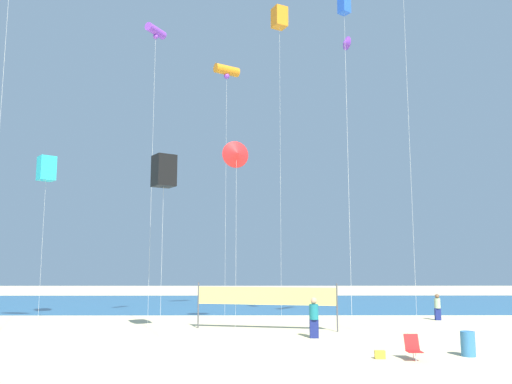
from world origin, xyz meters
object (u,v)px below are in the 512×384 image
at_px(beachgoer_teal_shirt, 314,316).
at_px(kite_cyan_box, 46,169).
at_px(trash_barrel, 468,344).
at_px(kite_blue_box, 344,7).
at_px(kite_orange_tube, 227,71).
at_px(kite_red_delta, 236,154).
at_px(folding_beach_chair, 413,347).
at_px(volleyball_net, 266,298).
at_px(kite_violet_tube, 156,32).
at_px(beachgoer_sage_shirt, 437,306).
at_px(kite_orange_box, 279,18).
at_px(kite_violet_delta, 345,44).
at_px(kite_black_box, 164,171).
at_px(beach_handbag, 380,355).

relative_size(beachgoer_teal_shirt, kite_cyan_box, 0.19).
height_order(trash_barrel, kite_blue_box, kite_blue_box).
distance_m(kite_orange_tube, kite_red_delta, 9.60).
height_order(folding_beach_chair, volleyball_net, volleyball_net).
bearing_deg(kite_violet_tube, kite_red_delta, -0.37).
bearing_deg(trash_barrel, volleyball_net, 134.47).
distance_m(beachgoer_sage_shirt, kite_orange_box, 21.83).
xyz_separation_m(beachgoer_teal_shirt, kite_orange_tube, (-4.66, 9.75, 15.61)).
distance_m(folding_beach_chair, kite_violet_tube, 21.50).
xyz_separation_m(kite_cyan_box, kite_red_delta, (11.87, -3.51, 0.19)).
distance_m(kite_orange_box, kite_red_delta, 12.93).
distance_m(trash_barrel, kite_orange_tube, 23.75).
distance_m(beachgoer_sage_shirt, trash_barrel, 12.25).
xyz_separation_m(volleyball_net, kite_cyan_box, (-13.46, 4.10, 7.58)).
distance_m(kite_cyan_box, kite_blue_box, 20.30).
distance_m(kite_orange_box, kite_blue_box, 7.73).
distance_m(beachgoer_sage_shirt, kite_violet_tube, 23.20).
bearing_deg(kite_orange_box, kite_violet_delta, 7.39).
height_order(volleyball_net, kite_violet_tube, kite_violet_tube).
bearing_deg(kite_orange_tube, kite_violet_tube, -120.83).
height_order(folding_beach_chair, kite_violet_tube, kite_violet_tube).
height_order(kite_orange_box, kite_black_box, kite_orange_box).
distance_m(beachgoer_sage_shirt, volleyball_net, 11.37).
height_order(kite_red_delta, kite_blue_box, kite_blue_box).
xyz_separation_m(beachgoer_teal_shirt, beach_handbag, (1.79, -5.08, -0.84)).
bearing_deg(kite_blue_box, kite_orange_tube, 136.74).
relative_size(beachgoer_sage_shirt, kite_orange_tube, 0.09).
bearing_deg(kite_violet_tube, volleyball_net, -5.64).
bearing_deg(beachgoer_sage_shirt, kite_cyan_box, 176.45).
bearing_deg(folding_beach_chair, kite_red_delta, 151.75).
xyz_separation_m(beach_handbag, kite_orange_tube, (-6.45, 14.83, 16.45)).
distance_m(beachgoer_sage_shirt, kite_black_box, 18.34).
bearing_deg(kite_black_box, beach_handbag, -31.59).
bearing_deg(kite_orange_box, trash_barrel, -66.49).
distance_m(kite_violet_delta, kite_blue_box, 7.26).
bearing_deg(kite_cyan_box, beach_handbag, -34.71).
bearing_deg(folding_beach_chair, beach_handbag, -167.69).
xyz_separation_m(trash_barrel, beach_handbag, (-3.42, -0.46, -0.31)).
xyz_separation_m(beachgoer_teal_shirt, volleyball_net, (-2.16, 2.88, 0.64)).
height_order(beach_handbag, kite_cyan_box, kite_cyan_box).
bearing_deg(kite_orange_box, folding_beach_chair, -75.33).
xyz_separation_m(trash_barrel, kite_violet_delta, (-1.51, 14.84, 18.34)).
relative_size(beachgoer_sage_shirt, kite_red_delta, 0.15).
bearing_deg(beachgoer_sage_shirt, kite_violet_tube, -171.57).
distance_m(beachgoer_teal_shirt, beachgoer_sage_shirt, 11.02).
height_order(volleyball_net, kite_orange_tube, kite_orange_tube).
height_order(kite_violet_tube, kite_orange_box, kite_orange_box).
relative_size(kite_violet_tube, kite_violet_delta, 0.87).
distance_m(beachgoer_teal_shirt, kite_black_box, 9.98).
xyz_separation_m(beachgoer_teal_shirt, kite_violet_delta, (3.69, 10.22, 17.81)).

